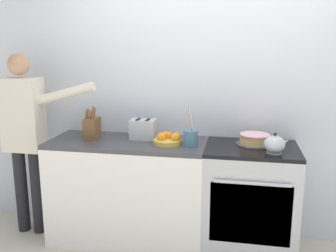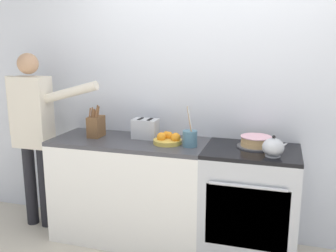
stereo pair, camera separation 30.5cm
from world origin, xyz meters
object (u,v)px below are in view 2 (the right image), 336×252
(utensil_crock, at_px, (190,138))
(toaster, at_px, (145,129))
(knife_block, at_px, (96,126))
(fruit_bowl, at_px, (168,139))
(tea_kettle, at_px, (273,147))
(stove_range, at_px, (249,204))
(layer_cake, at_px, (256,142))
(person_baker, at_px, (34,126))

(utensil_crock, bearing_deg, toaster, 160.59)
(knife_block, bearing_deg, fruit_bowl, -3.32)
(tea_kettle, height_order, fruit_bowl, tea_kettle)
(stove_range, bearing_deg, knife_block, 179.10)
(knife_block, xyz_separation_m, toaster, (0.44, 0.08, -0.01))
(stove_range, bearing_deg, tea_kettle, -41.25)
(layer_cake, xyz_separation_m, toaster, (-0.94, 0.02, 0.04))
(person_baker, bearing_deg, stove_range, -8.83)
(stove_range, xyz_separation_m, knife_block, (-1.36, 0.02, 0.55))
(tea_kettle, relative_size, person_baker, 0.12)
(stove_range, bearing_deg, fruit_bowl, -178.51)
(stove_range, xyz_separation_m, utensil_crock, (-0.49, -0.05, 0.52))
(knife_block, bearing_deg, layer_cake, 2.48)
(utensil_crock, relative_size, fruit_bowl, 1.39)
(stove_range, distance_m, person_baker, 2.04)
(tea_kettle, bearing_deg, fruit_bowl, 171.72)
(stove_range, height_order, fruit_bowl, fruit_bowl)
(tea_kettle, bearing_deg, stove_range, 138.75)
(stove_range, distance_m, layer_cake, 0.50)
(utensil_crock, distance_m, toaster, 0.46)
(tea_kettle, xyz_separation_m, fruit_bowl, (-0.84, 0.12, -0.03))
(layer_cake, distance_m, utensil_crock, 0.53)
(knife_block, xyz_separation_m, utensil_crock, (0.87, -0.08, -0.03))
(utensil_crock, height_order, toaster, utensil_crock)
(fruit_bowl, height_order, toaster, toaster)
(layer_cake, bearing_deg, tea_kettle, -57.94)
(stove_range, relative_size, person_baker, 0.56)
(stove_range, xyz_separation_m, layer_cake, (0.02, 0.08, 0.50))
(layer_cake, bearing_deg, person_baker, -176.88)
(stove_range, height_order, utensil_crock, utensil_crock)
(stove_range, distance_m, toaster, 1.07)
(person_baker, bearing_deg, fruit_bowl, -9.20)
(utensil_crock, distance_m, person_baker, 1.48)
(stove_range, height_order, tea_kettle, tea_kettle)
(stove_range, distance_m, knife_block, 1.47)
(person_baker, bearing_deg, knife_block, -5.06)
(layer_cake, bearing_deg, toaster, 178.94)
(tea_kettle, distance_m, fruit_bowl, 0.85)
(stove_range, height_order, layer_cake, layer_cake)
(tea_kettle, xyz_separation_m, person_baker, (-2.13, 0.11, 0.00))
(stove_range, xyz_separation_m, person_baker, (-1.97, -0.03, 0.52))
(stove_range, distance_m, tea_kettle, 0.56)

